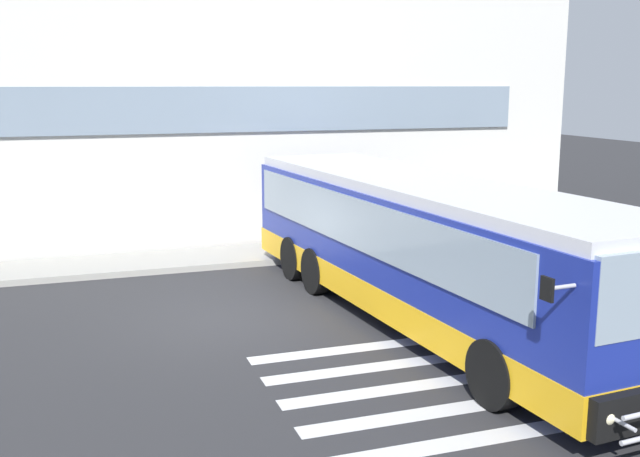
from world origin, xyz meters
TOP-DOWN VIEW (x-y plane):
  - ground_plane at (0.00, 0.00)m, footprint 80.00×90.00m
  - bay_paint_stripes at (2.00, -4.20)m, footprint 4.40×3.96m
  - terminal_building at (-0.70, 11.66)m, footprint 25.55×13.80m
  - boarding_curb at (0.00, 4.80)m, footprint 27.75×2.00m
  - bus_main_foreground at (3.49, -1.31)m, footprint 3.50×11.99m

SIDE VIEW (x-z plane):
  - ground_plane at x=0.00m, z-range -0.02..0.00m
  - bay_paint_stripes at x=2.00m, z-range 0.00..0.01m
  - boarding_curb at x=0.00m, z-range 0.00..0.15m
  - bus_main_foreground at x=3.49m, z-range -0.01..2.69m
  - terminal_building at x=-0.70m, z-range -0.01..8.10m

